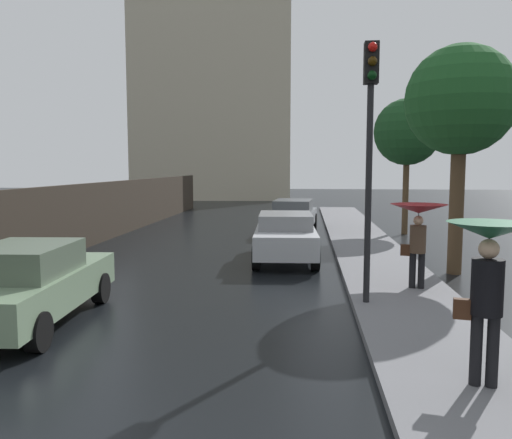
% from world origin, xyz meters
% --- Properties ---
extents(car_grey_near_kerb, '(2.02, 4.64, 1.37)m').
position_xyz_m(car_grey_near_kerb, '(2.60, 17.91, 0.72)').
color(car_grey_near_kerb, slate).
rests_on(car_grey_near_kerb, ground).
extents(car_green_mid_road, '(1.90, 4.30, 1.41)m').
position_xyz_m(car_green_mid_road, '(-1.64, 4.97, 0.72)').
color(car_green_mid_road, slate).
rests_on(car_green_mid_road, ground).
extents(car_silver_behind_camera, '(1.93, 4.19, 1.38)m').
position_xyz_m(car_silver_behind_camera, '(2.52, 11.48, 0.73)').
color(car_silver_behind_camera, '#B2B5BA').
rests_on(car_silver_behind_camera, ground).
extents(pedestrian_with_umbrella_near, '(1.18, 1.18, 1.79)m').
position_xyz_m(pedestrian_with_umbrella_near, '(5.46, 7.75, 1.60)').
color(pedestrian_with_umbrella_near, black).
rests_on(pedestrian_with_umbrella_near, sidewalk_strip).
extents(pedestrian_with_umbrella_far, '(0.96, 0.96, 1.95)m').
position_xyz_m(pedestrian_with_umbrella_far, '(5.19, 2.72, 1.63)').
color(pedestrian_with_umbrella_far, black).
rests_on(pedestrian_with_umbrella_far, sidewalk_strip).
extents(traffic_light, '(0.26, 0.39, 4.84)m').
position_xyz_m(traffic_light, '(4.26, 6.47, 3.46)').
color(traffic_light, black).
rests_on(traffic_light, sidewalk_strip).
extents(street_tree_near, '(2.72, 2.72, 5.71)m').
position_xyz_m(street_tree_near, '(6.88, 10.08, 4.30)').
color(street_tree_near, '#4C3823').
rests_on(street_tree_near, ground).
extents(street_tree_far, '(2.63, 2.63, 5.40)m').
position_xyz_m(street_tree_far, '(7.08, 17.91, 4.06)').
color(street_tree_far, '#4C3823').
rests_on(street_tree_far, ground).
extents(distant_tower, '(13.32, 9.81, 24.84)m').
position_xyz_m(distant_tower, '(-4.77, 41.82, 11.02)').
color(distant_tower, '#B2A88E').
rests_on(distant_tower, ground).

